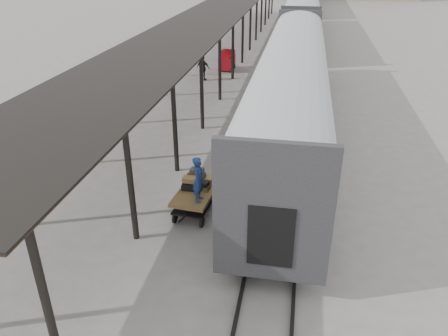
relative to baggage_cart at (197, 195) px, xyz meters
name	(u,v)px	position (x,y,z in m)	size (l,w,h in m)	color
ground	(190,210)	(-0.26, 0.00, -0.65)	(160.00, 160.00, 0.00)	slate
train	(302,13)	(2.93, 33.79, 2.04)	(3.45, 76.01, 4.01)	silver
canopy	(220,10)	(-3.66, 24.00, 3.36)	(4.90, 64.30, 4.15)	#422B19
rails	(300,39)	(2.94, 34.00, -0.59)	(1.54, 150.00, 0.12)	black
baggage_cart	(197,195)	(0.00, 0.00, 0.00)	(1.48, 2.51, 0.86)	brown
suitcase_stack	(198,180)	(-0.05, 0.39, 0.41)	(1.20, 1.06, 0.59)	#38383B
luggage_tug	(227,61)	(-2.45, 20.45, 0.03)	(1.13, 1.73, 1.48)	maroon
porter	(199,179)	(0.25, -0.65, 1.03)	(0.60, 0.39, 1.64)	navy
pedestrian	(203,68)	(-3.62, 17.15, 0.24)	(1.04, 0.43, 1.77)	black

